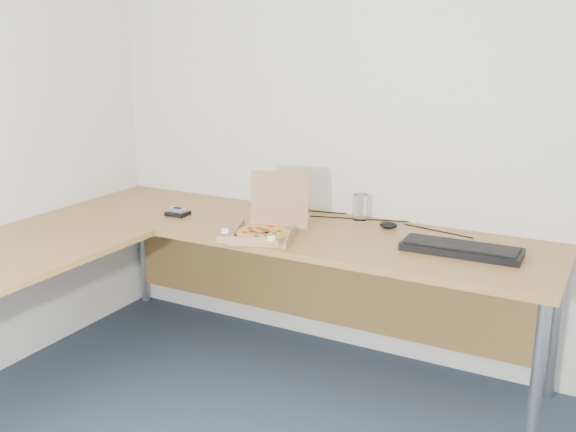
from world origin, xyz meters
The scene contains 9 objects.
room_shell centered at (0.00, 0.00, 1.25)m, with size 3.50×3.50×2.50m, color silver, non-canonical shape.
desk centered at (-0.82, 0.97, 0.70)m, with size 2.50×2.20×0.73m.
pizza_box centered at (-0.53, 1.20, 0.76)m, with size 0.27×0.32×0.28m.
drinking_glass centered at (-0.25, 1.67, 0.79)m, with size 0.07×0.07×0.13m, color silver.
keyboard centered at (0.32, 1.40, 0.75)m, with size 0.50×0.18×0.03m, color black.
mouse centered at (-0.08, 1.60, 0.75)m, with size 0.09×0.06×0.03m, color black.
wallet centered at (-1.11, 1.31, 0.74)m, with size 0.11×0.09×0.02m, color black.
phone centered at (-1.11, 1.32, 0.76)m, with size 0.09×0.05×0.02m, color #B2B5BA.
cable_bundle centered at (-0.26, 1.68, 0.73)m, with size 0.54×0.04×0.01m, color black, non-canonical shape.
Camera 1 is at (0.91, -1.24, 1.61)m, focal length 40.50 mm.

